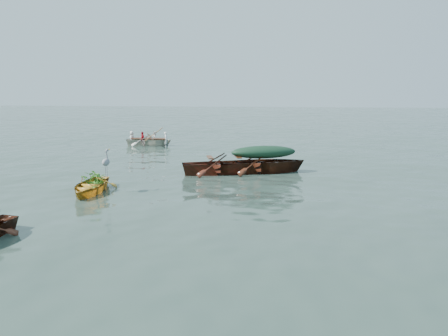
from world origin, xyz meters
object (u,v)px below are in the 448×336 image
Objects in this scene: green_tarp_boat at (263,173)px; open_wooden_boat at (224,174)px; heron at (106,167)px; yellow_dinghy at (91,193)px; rowed_boat at (149,146)px.

green_tarp_boat is 1.64m from open_wooden_boat.
open_wooden_boat is at bearing 41.69° from heron.
rowed_boat is (-1.71, 12.07, 0.00)m from yellow_dinghy.
rowed_boat is 12.21m from heron.
green_tarp_boat is (5.55, 4.30, 0.00)m from yellow_dinghy.
open_wooden_boat is at bearing -147.08° from rowed_boat.
green_tarp_boat is 5.33× the size of heron.
yellow_dinghy is 0.81× the size of rowed_boat.
rowed_boat is at bearing 18.44° from open_wooden_boat.
heron reaches higher than yellow_dinghy.
rowed_boat is 4.19× the size of heron.
heron is at bearing 5.19° from yellow_dinghy.
open_wooden_boat is 5.11× the size of heron.
open_wooden_boat is (3.98, 3.82, 0.00)m from yellow_dinghy.
heron is (0.54, 0.10, 0.88)m from yellow_dinghy.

